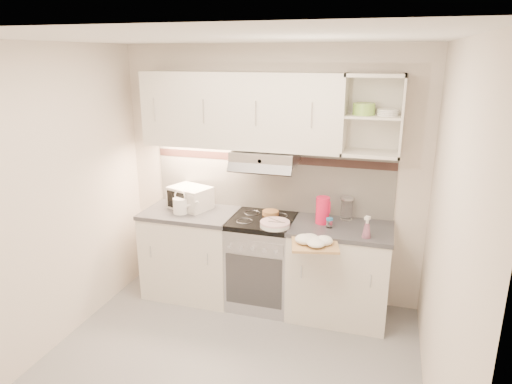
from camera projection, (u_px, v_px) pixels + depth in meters
The scene contains 17 objects.
ground at pixel (224, 371), 3.60m from camera, with size 3.00×3.00×0.00m, color gray.
room_shell at pixel (237, 160), 3.47m from camera, with size 3.04×2.84×2.52m.
base_cabinet_left at pixel (192, 254), 4.69m from camera, with size 0.90×0.60×0.86m, color silver.
worktop_left at pixel (190, 213), 4.56m from camera, with size 0.92×0.62×0.04m, color #47474C.
base_cabinet_right at pixel (339, 273), 4.28m from camera, with size 0.90×0.60×0.86m, color silver.
worktop_right at pixel (341, 229), 4.15m from camera, with size 0.92×0.62×0.04m, color #47474C.
electric_range at pixel (262, 261), 4.48m from camera, with size 0.60×0.60×0.90m.
microwave at pixel (190, 198), 4.61m from camera, with size 0.47×0.41×0.22m.
watering_can at pixel (181, 205), 4.46m from camera, with size 0.28×0.14×0.24m.
plate_stack at pixel (275, 224), 4.13m from camera, with size 0.27×0.27×0.06m.
bread_loaf at pixel (271, 213), 4.44m from camera, with size 0.16×0.16×0.04m, color #B27248.
pink_pitcher at pixel (323, 210), 4.19m from camera, with size 0.13×0.13×0.25m.
glass_jar at pixel (347, 208), 4.29m from camera, with size 0.12×0.12×0.22m.
spice_jar at pixel (329, 223), 4.11m from camera, with size 0.06×0.06×0.09m.
spray_bottle at pixel (367, 229), 3.88m from camera, with size 0.08×0.08×0.21m.
cutting_board at pixel (315, 244), 3.83m from camera, with size 0.39×0.35×0.02m, color tan.
dish_towel at pixel (315, 241), 3.78m from camera, with size 0.29×0.24×0.08m, color beige, non-canonical shape.
Camera 1 is at (1.11, -2.84, 2.40)m, focal length 32.00 mm.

